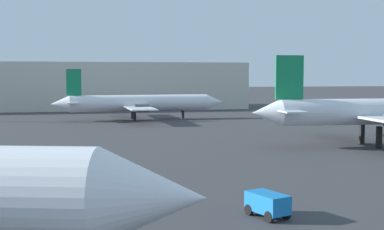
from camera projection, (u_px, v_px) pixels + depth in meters
airplane_on_taxiway at (377, 112)px, 55.51m from camera, size 28.67×23.91×9.64m
airplane_far_left at (139, 103)px, 87.85m from camera, size 29.61×23.99×8.56m
baggage_cart at (267, 203)px, 27.81m from camera, size 2.07×2.70×1.30m
terminal_building at (59, 86)px, 116.14m from camera, size 82.46×20.82×10.28m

